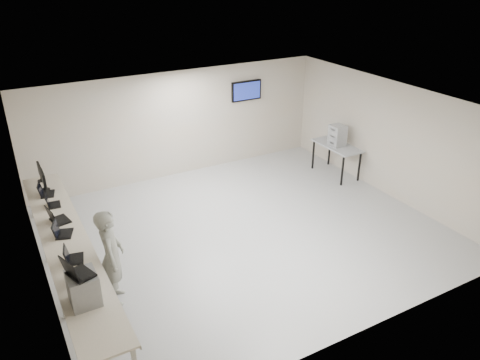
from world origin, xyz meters
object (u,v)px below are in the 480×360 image
equipment_box (83,288)px  workbench (67,244)px  soldier (112,257)px  side_table (337,148)px

equipment_box → workbench: bearing=87.6°
soldier → side_table: bearing=-53.9°
workbench → equipment_box: size_ratio=12.57×
equipment_box → soldier: 1.18m
workbench → side_table: (7.19, 1.37, -0.04)m
workbench → soldier: 1.02m
soldier → equipment_box: bearing=164.3°
equipment_box → soldier: size_ratio=0.27×
soldier → side_table: 6.98m
workbench → equipment_box: equipment_box is taller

